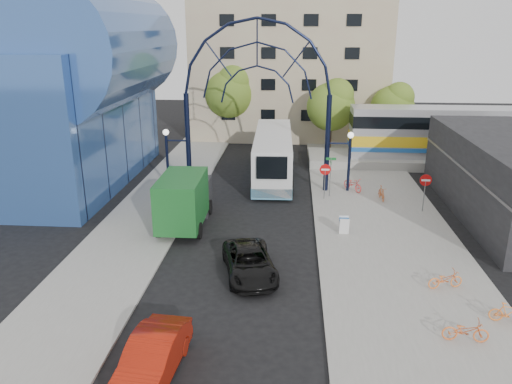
# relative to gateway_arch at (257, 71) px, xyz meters

# --- Properties ---
(ground) EXTENTS (120.00, 120.00, 0.00)m
(ground) POSITION_rel_gateway_arch_xyz_m (0.00, -14.00, -8.56)
(ground) COLOR black
(ground) RESTS_ON ground
(sidewalk_east) EXTENTS (8.00, 56.00, 0.12)m
(sidewalk_east) POSITION_rel_gateway_arch_xyz_m (8.00, -10.00, -8.50)
(sidewalk_east) COLOR gray
(sidewalk_east) RESTS_ON ground
(plaza_west) EXTENTS (5.00, 50.00, 0.12)m
(plaza_west) POSITION_rel_gateway_arch_xyz_m (-6.50, -8.00, -8.50)
(plaza_west) COLOR gray
(plaza_west) RESTS_ON ground
(gateway_arch) EXTENTS (13.64, 0.44, 12.10)m
(gateway_arch) POSITION_rel_gateway_arch_xyz_m (0.00, 0.00, 0.00)
(gateway_arch) COLOR black
(gateway_arch) RESTS_ON ground
(stop_sign) EXTENTS (0.80, 0.07, 2.50)m
(stop_sign) POSITION_rel_gateway_arch_xyz_m (4.80, -2.00, -6.56)
(stop_sign) COLOR slate
(stop_sign) RESTS_ON sidewalk_east
(do_not_enter_sign) EXTENTS (0.76, 0.07, 2.48)m
(do_not_enter_sign) POSITION_rel_gateway_arch_xyz_m (11.00, -4.00, -6.58)
(do_not_enter_sign) COLOR slate
(do_not_enter_sign) RESTS_ON sidewalk_east
(street_name_sign) EXTENTS (0.70, 0.70, 2.80)m
(street_name_sign) POSITION_rel_gateway_arch_xyz_m (5.20, -1.40, -6.43)
(street_name_sign) COLOR slate
(street_name_sign) RESTS_ON sidewalk_east
(sandwich_board) EXTENTS (0.55, 0.61, 0.99)m
(sandwich_board) POSITION_rel_gateway_arch_xyz_m (5.60, -8.02, -7.81)
(sandwich_board) COLOR white
(sandwich_board) RESTS_ON sidewalk_east
(transit_hall) EXTENTS (16.50, 18.00, 14.50)m
(transit_hall) POSITION_rel_gateway_arch_xyz_m (-15.30, 1.00, -1.86)
(transit_hall) COLOR #34599E
(transit_hall) RESTS_ON ground
(commercial_block_east) EXTENTS (6.00, 16.00, 5.00)m
(commercial_block_east) POSITION_rel_gateway_arch_xyz_m (16.00, -4.00, -6.06)
(commercial_block_east) COLOR black
(commercial_block_east) RESTS_ON ground
(apartment_block) EXTENTS (20.00, 12.10, 14.00)m
(apartment_block) POSITION_rel_gateway_arch_xyz_m (2.00, 20.97, -1.55)
(apartment_block) COLOR tan
(apartment_block) RESTS_ON ground
(train_platform) EXTENTS (32.00, 5.00, 0.80)m
(train_platform) POSITION_rel_gateway_arch_xyz_m (20.00, 8.00, -8.16)
(train_platform) COLOR gray
(train_platform) RESTS_ON ground
(train_car) EXTENTS (25.10, 3.05, 4.20)m
(train_car) POSITION_rel_gateway_arch_xyz_m (20.00, 8.00, -5.66)
(train_car) COLOR #B7B7BC
(train_car) RESTS_ON train_platform
(tree_north_a) EXTENTS (4.48, 4.48, 7.00)m
(tree_north_a) POSITION_rel_gateway_arch_xyz_m (6.12, 11.93, -3.95)
(tree_north_a) COLOR #382314
(tree_north_a) RESTS_ON ground
(tree_north_b) EXTENTS (5.12, 5.12, 8.00)m
(tree_north_b) POSITION_rel_gateway_arch_xyz_m (-3.88, 15.93, -3.29)
(tree_north_b) COLOR #382314
(tree_north_b) RESTS_ON ground
(tree_north_c) EXTENTS (4.16, 4.16, 6.50)m
(tree_north_c) POSITION_rel_gateway_arch_xyz_m (12.12, 13.93, -4.28)
(tree_north_c) COLOR #382314
(tree_north_c) RESTS_ON ground
(city_bus) EXTENTS (3.31, 12.83, 3.50)m
(city_bus) POSITION_rel_gateway_arch_xyz_m (1.02, 3.51, -6.73)
(city_bus) COLOR silver
(city_bus) RESTS_ON ground
(green_truck) EXTENTS (2.61, 6.55, 3.28)m
(green_truck) POSITION_rel_gateway_arch_xyz_m (-3.80, -7.07, -6.92)
(green_truck) COLOR black
(green_truck) RESTS_ON ground
(black_suv) EXTENTS (3.32, 5.26, 1.35)m
(black_suv) POSITION_rel_gateway_arch_xyz_m (0.61, -13.26, -7.88)
(black_suv) COLOR black
(black_suv) RESTS_ON ground
(red_sedan) EXTENTS (1.97, 4.65, 1.49)m
(red_sedan) POSITION_rel_gateway_arch_xyz_m (-2.05, -20.87, -7.81)
(red_sedan) COLOR #9D1909
(red_sedan) RESTS_ON ground
(bike_near_a) EXTENTS (1.59, 1.88, 0.97)m
(bike_near_a) POSITION_rel_gateway_arch_xyz_m (6.96, 0.00, -7.95)
(bike_near_a) COLOR red
(bike_near_a) RESTS_ON sidewalk_east
(bike_near_b) EXTENTS (0.56, 1.59, 0.94)m
(bike_near_b) POSITION_rel_gateway_arch_xyz_m (8.71, -1.88, -7.97)
(bike_near_b) COLOR #CC5E28
(bike_near_b) RESTS_ON sidewalk_east
(bike_far_a) EXTENTS (1.74, 0.95, 0.87)m
(bike_far_a) POSITION_rel_gateway_arch_xyz_m (9.62, -14.03, -8.00)
(bike_far_a) COLOR orange
(bike_far_a) RESTS_ON sidewalk_east
(bike_far_b) EXTENTS (1.52, 0.75, 0.88)m
(bike_far_b) POSITION_rel_gateway_arch_xyz_m (11.34, -16.73, -8.00)
(bike_far_b) COLOR orange
(bike_far_b) RESTS_ON sidewalk_east
(bike_far_c) EXTENTS (1.76, 0.71, 0.91)m
(bike_far_c) POSITION_rel_gateway_arch_xyz_m (9.23, -18.12, -7.98)
(bike_far_c) COLOR orange
(bike_far_c) RESTS_ON sidewalk_east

